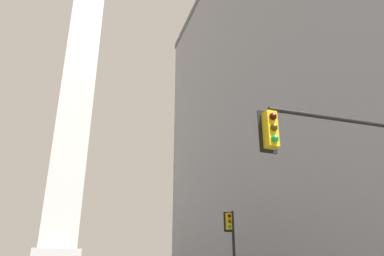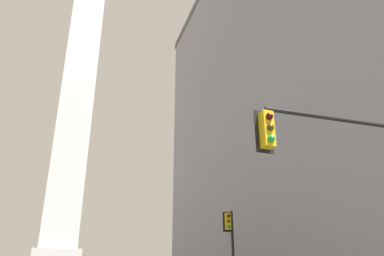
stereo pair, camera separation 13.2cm
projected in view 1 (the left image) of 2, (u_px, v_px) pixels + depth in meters
building_right at (332, 95)px, 36.46m from camera, size 20.33×43.92×36.38m
obelisk at (76, 108)px, 87.46m from camera, size 9.22×9.22×80.58m
traffic_light_near_right at (371, 164)px, 11.58m from camera, size 5.80×0.51×6.36m
traffic_light_mid_right at (232, 241)px, 24.68m from camera, size 0.77×0.51×5.83m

